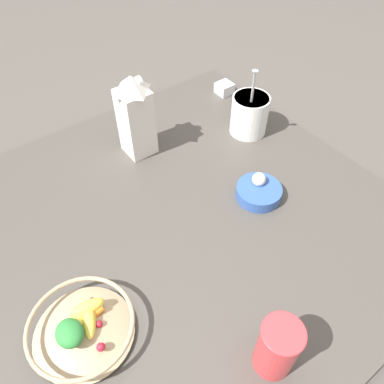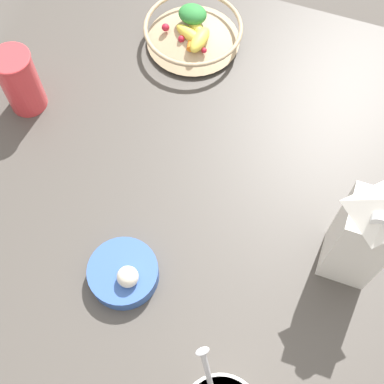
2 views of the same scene
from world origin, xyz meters
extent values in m
plane|color=#4C4742|center=(0.00, 0.00, 0.00)|extent=(6.00, 6.00, 0.00)
cube|color=#47423D|center=(0.00, 0.00, 0.02)|extent=(1.13, 1.13, 0.04)
cylinder|color=tan|center=(-0.14, 0.37, 0.04)|extent=(0.12, 0.12, 0.01)
cone|color=tan|center=(-0.14, 0.37, 0.07)|extent=(0.22, 0.22, 0.04)
torus|color=tan|center=(-0.14, 0.37, 0.09)|extent=(0.23, 0.23, 0.01)
ellipsoid|color=#EFD64C|center=(-0.14, 0.35, 0.08)|extent=(0.09, 0.06, 0.03)
ellipsoid|color=#EFD64C|center=(-0.11, 0.34, 0.09)|extent=(0.04, 0.08, 0.03)
ellipsoid|color=#EFD64C|center=(-0.14, 0.37, 0.08)|extent=(0.07, 0.07, 0.03)
cylinder|color=orange|center=(-0.13, 0.33, 0.08)|extent=(0.02, 0.04, 0.02)
sphere|color=red|center=(-0.16, 0.33, 0.08)|extent=(0.02, 0.02, 0.02)
sphere|color=red|center=(-0.20, 0.35, 0.08)|extent=(0.02, 0.02, 0.02)
sphere|color=red|center=(-0.10, 0.32, 0.08)|extent=(0.01, 0.01, 0.01)
sphere|color=red|center=(-0.14, 0.36, 0.08)|extent=(0.02, 0.02, 0.02)
sphere|color=red|center=(-0.16, 0.35, 0.08)|extent=(0.01, 0.01, 0.01)
sphere|color=red|center=(-0.14, 0.41, 0.08)|extent=(0.02, 0.02, 0.02)
ellipsoid|color=#2D7F38|center=(-0.15, 0.39, 0.10)|extent=(0.07, 0.06, 0.04)
cube|color=silver|center=(0.31, -0.05, 0.15)|extent=(0.09, 0.09, 0.22)
pyramid|color=silver|center=(0.31, -0.05, 0.28)|extent=(0.09, 0.09, 0.05)
cylinder|color=white|center=(0.31, -0.07, 0.28)|extent=(0.03, 0.01, 0.03)
cylinder|color=white|center=(0.18, -0.40, 0.11)|extent=(0.12, 0.12, 0.13)
cylinder|color=white|center=(0.18, -0.40, 0.16)|extent=(0.11, 0.11, 0.02)
cylinder|color=silver|center=(0.15, -0.37, 0.21)|extent=(0.06, 0.07, 0.20)
ellipsoid|color=silver|center=(0.13, -0.34, 0.31)|extent=(0.02, 0.02, 0.01)
cylinder|color=#DB383D|center=(-0.42, 0.08, 0.11)|extent=(0.08, 0.08, 0.15)
torus|color=#DB383D|center=(-0.42, 0.08, 0.19)|extent=(0.08, 0.08, 0.01)
cube|color=silver|center=(0.40, -0.48, 0.06)|extent=(0.06, 0.06, 0.04)
cube|color=brown|center=(0.40, -0.48, 0.05)|extent=(0.05, 0.05, 0.02)
cylinder|color=#3356A3|center=(-0.07, -0.22, 0.06)|extent=(0.13, 0.13, 0.04)
sphere|color=silver|center=(-0.05, -0.23, 0.09)|extent=(0.04, 0.04, 0.04)
camera|label=1|loc=(-0.54, 0.37, 0.85)|focal=35.00mm
camera|label=2|loc=(0.15, -0.46, 1.01)|focal=50.00mm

